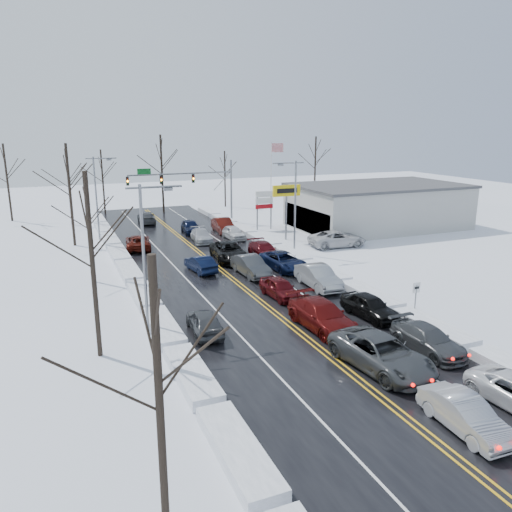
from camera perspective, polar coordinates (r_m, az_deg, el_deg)
name	(u,v)px	position (r m, az deg, el deg)	size (l,w,h in m)	color
ground	(253,295)	(37.04, -0.35, -4.52)	(160.00, 160.00, 0.00)	white
road_surface	(243,287)	(38.79, -1.48, -3.62)	(14.00, 84.00, 0.01)	black
snow_bank_left	(145,300)	(36.89, -12.59, -4.97)	(1.56, 72.00, 0.57)	white
snow_bank_right	(328,277)	(42.01, 8.24, -2.34)	(1.56, 72.00, 0.57)	white
traffic_signal_mast	(193,182)	(62.98, -7.23, 8.44)	(13.28, 0.39, 8.00)	slate
tires_plus_sign	(286,194)	(54.36, 3.50, 7.04)	(3.20, 0.34, 6.00)	slate
used_vehicles_sign	(264,202)	(59.99, 0.94, 6.17)	(2.20, 0.22, 4.65)	slate
speed_limit_sign	(416,293)	(34.14, 17.82, -4.05)	(0.55, 0.09, 2.35)	slate
flagpole	(272,173)	(68.83, 1.86, 9.45)	(1.87, 1.20, 10.00)	silver
dealership_building	(378,206)	(63.36, 13.72, 5.61)	(20.40, 12.40, 5.30)	#A9A9A5
streetlight_ne	(293,200)	(48.03, 4.29, 6.41)	(3.20, 0.25, 9.00)	slate
streetlight_sw	(147,248)	(29.60, -12.37, 0.92)	(3.20, 0.25, 9.00)	slate
streetlight_nw	(98,191)	(57.00, -17.63, 7.06)	(3.20, 0.25, 9.00)	slate
tree_left_a	(157,352)	(13.88, -11.28, -10.71)	(3.60, 3.60, 9.00)	#2D231C
tree_left_b	(90,230)	(26.93, -18.48, 2.80)	(4.00, 4.00, 10.00)	#2D231C
tree_left_c	(89,209)	(40.93, -18.59, 5.14)	(3.40, 3.40, 8.50)	#2D231C
tree_left_d	(68,175)	(54.62, -20.65, 8.66)	(4.20, 4.20, 10.50)	#2D231C
tree_left_e	(68,172)	(66.64, -20.73, 8.96)	(3.80, 3.80, 9.50)	#2D231C
tree_far_a	(6,167)	(72.70, -26.70, 9.04)	(4.00, 4.00, 10.00)	#2D231C
tree_far_b	(102,169)	(73.96, -17.20, 9.45)	(3.60, 3.60, 9.00)	#2D231C
tree_far_c	(161,159)	(73.12, -10.77, 10.89)	(4.40, 4.40, 11.00)	#2D231C
tree_far_d	(225,168)	(77.37, -3.59, 10.01)	(3.40, 3.40, 8.50)	#2D231C
tree_far_e	(315,156)	(84.32, 6.81, 11.27)	(4.20, 4.20, 10.50)	#2D231C
queued_car_1	(463,430)	(23.43, 22.60, -17.87)	(1.52, 4.35, 1.43)	#ABADB4
queued_car_2	(381,368)	(27.23, 14.07, -12.36)	(2.84, 6.16, 1.71)	#404345
queued_car_3	(322,328)	(31.52, 7.50, -8.18)	(2.38, 5.85, 1.70)	#540C0B
queued_car_4	(280,297)	(36.64, 2.77, -4.76)	(1.71, 4.24, 1.45)	#46090D
queued_car_5	(251,275)	(41.96, -0.59, -2.20)	(1.73, 4.95, 1.63)	#393B3D
queued_car_6	(229,260)	(46.71, -3.07, -0.46)	(2.76, 5.99, 1.67)	black
queued_car_7	(202,242)	(54.37, -6.24, 1.64)	(1.90, 4.68, 1.36)	#A7AAAF
queued_car_8	(191,233)	(58.98, -7.48, 2.63)	(1.82, 4.53, 1.54)	black
queued_car_11	(427,351)	(29.84, 18.93, -10.25)	(1.99, 4.89, 1.42)	#3E4043
queued_car_12	(369,317)	(33.78, 12.82, -6.84)	(1.81, 4.51, 1.54)	black
queued_car_13	(318,287)	(39.18, 7.10, -3.55)	(1.81, 5.18, 1.71)	#93979A
queued_car_14	(283,269)	(43.73, 3.14, -1.52)	(2.49, 5.39, 1.50)	black
queued_car_15	(264,258)	(47.50, 0.92, -0.19)	(2.04, 5.02, 1.46)	#43090E
queued_car_16	(233,239)	(55.46, -2.60, 1.97)	(1.71, 4.25, 1.45)	silver
queued_car_17	(223,232)	(58.90, -3.76, 2.70)	(1.77, 5.08, 1.67)	#460F09
oncoming_car_0	(201,272)	(43.24, -6.32, -1.78)	(1.49, 4.26, 1.41)	black
oncoming_car_1	(138,249)	(52.23, -13.29, 0.79)	(2.39, 5.18, 1.44)	#52130B
oncoming_car_2	(147,223)	(65.88, -12.37, 3.67)	(2.10, 5.17, 1.50)	#424447
oncoming_car_3	(205,333)	(30.73, -5.85, -8.75)	(1.73, 4.31, 1.47)	#3C3E41
parked_car_0	(337,247)	(52.55, 9.25, 1.07)	(2.78, 6.02, 1.67)	silver
parked_car_1	(335,234)	(58.56, 9.04, 2.48)	(2.25, 5.53, 1.61)	#3D4042
parked_car_2	(296,226)	(62.64, 4.58, 3.41)	(1.57, 3.91, 1.33)	black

